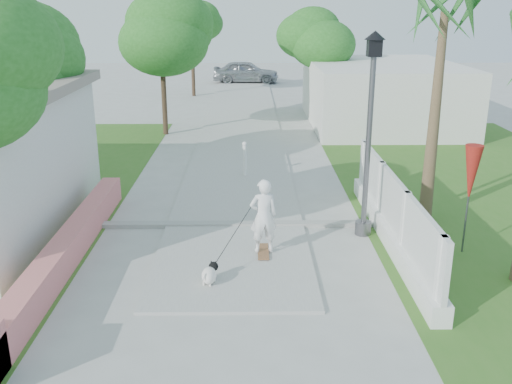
{
  "coord_description": "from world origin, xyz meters",
  "views": [
    {
      "loc": [
        0.35,
        -6.41,
        4.95
      ],
      "look_at": [
        0.48,
        5.23,
        1.1
      ],
      "focal_mm": 40.0,
      "sensor_mm": 36.0,
      "label": 1
    }
  ],
  "objects_px": {
    "bollard": "(245,158)",
    "patio_umbrella": "(471,175)",
    "parked_car": "(246,72)",
    "street_lamp": "(369,129)",
    "skateboarder": "(242,229)",
    "dog": "(210,274)"
  },
  "relations": [
    {
      "from": "skateboarder",
      "to": "parked_car",
      "type": "height_order",
      "value": "skateboarder"
    },
    {
      "from": "street_lamp",
      "to": "dog",
      "type": "relative_size",
      "value": 7.65
    },
    {
      "from": "parked_car",
      "to": "skateboarder",
      "type": "bearing_deg",
      "value": -177.26
    },
    {
      "from": "street_lamp",
      "to": "bollard",
      "type": "distance_m",
      "value": 5.56
    },
    {
      "from": "street_lamp",
      "to": "patio_umbrella",
      "type": "relative_size",
      "value": 1.93
    },
    {
      "from": "patio_umbrella",
      "to": "dog",
      "type": "xyz_separation_m",
      "value": [
        -5.19,
        -1.43,
        -1.46
      ]
    },
    {
      "from": "bollard",
      "to": "patio_umbrella",
      "type": "relative_size",
      "value": 0.47
    },
    {
      "from": "dog",
      "to": "parked_car",
      "type": "bearing_deg",
      "value": 108.68
    },
    {
      "from": "bollard",
      "to": "dog",
      "type": "bearing_deg",
      "value": -94.9
    },
    {
      "from": "skateboarder",
      "to": "bollard",
      "type": "bearing_deg",
      "value": -100.18
    },
    {
      "from": "street_lamp",
      "to": "skateboarder",
      "type": "relative_size",
      "value": 2.7
    },
    {
      "from": "street_lamp",
      "to": "parked_car",
      "type": "relative_size",
      "value": 1.04
    },
    {
      "from": "bollard",
      "to": "skateboarder",
      "type": "height_order",
      "value": "skateboarder"
    },
    {
      "from": "bollard",
      "to": "skateboarder",
      "type": "relative_size",
      "value": 0.66
    },
    {
      "from": "street_lamp",
      "to": "dog",
      "type": "distance_m",
      "value": 4.64
    },
    {
      "from": "bollard",
      "to": "skateboarder",
      "type": "bearing_deg",
      "value": -90.12
    },
    {
      "from": "street_lamp",
      "to": "skateboarder",
      "type": "xyz_separation_m",
      "value": [
        -2.71,
        -1.49,
        -1.68
      ]
    },
    {
      "from": "patio_umbrella",
      "to": "parked_car",
      "type": "distance_m",
      "value": 27.43
    },
    {
      "from": "parked_car",
      "to": "street_lamp",
      "type": "bearing_deg",
      "value": -171.3
    },
    {
      "from": "patio_umbrella",
      "to": "dog",
      "type": "bearing_deg",
      "value": -164.66
    },
    {
      "from": "patio_umbrella",
      "to": "skateboarder",
      "type": "xyz_separation_m",
      "value": [
        -4.61,
        -0.49,
        -0.94
      ]
    },
    {
      "from": "skateboarder",
      "to": "parked_car",
      "type": "distance_m",
      "value": 27.5
    }
  ]
}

